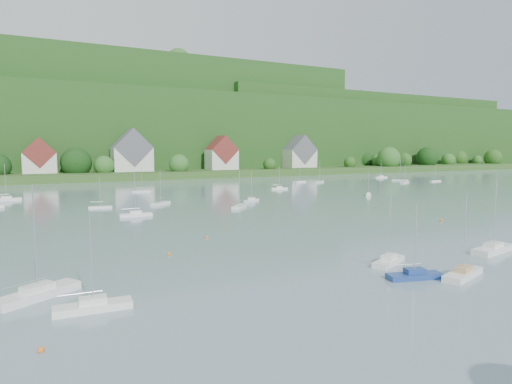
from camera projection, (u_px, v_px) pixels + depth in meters
far_shore_strip at (115, 174)px, 192.44m from camera, size 600.00×60.00×3.00m
forested_ridge at (96, 131)px, 251.39m from camera, size 620.00×181.22×69.89m
village_building_1 at (39, 158)px, 168.47m from camera, size 12.00×9.36×14.00m
village_building_2 at (132, 154)px, 183.18m from camera, size 16.00×11.44×18.00m
village_building_3 at (221, 155)px, 199.48m from camera, size 13.00×10.40×15.50m
village_building_4 at (300, 154)px, 223.26m from camera, size 15.00×10.40×16.50m
near_sailboat_0 at (93, 305)px, 33.07m from camera, size 5.78×1.87×7.71m
near_sailboat_1 at (414, 275)px, 41.21m from camera, size 5.52×2.81×7.17m
near_sailboat_2 at (463, 273)px, 41.65m from camera, size 6.25×3.47×8.14m
near_sailboat_3 at (389, 260)px, 46.52m from camera, size 5.68×3.76×7.48m
near_sailboat_4 at (493, 248)px, 51.80m from camera, size 7.26×3.25×9.47m
near_sailboat_6 at (38, 293)px, 35.81m from camera, size 6.90×5.43×9.40m
mooring_buoy_0 at (41, 352)px, 26.37m from camera, size 0.43×0.43×0.43m
mooring_buoy_2 at (441, 221)px, 74.08m from camera, size 0.50×0.50×0.50m
mooring_buoy_3 at (207, 238)px, 60.19m from camera, size 0.45×0.45×0.45m
mooring_buoy_5 at (169, 255)px, 50.49m from camera, size 0.44×0.44×0.44m
far_sailboat_cluster at (200, 192)px, 121.36m from camera, size 196.04×70.12×8.71m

